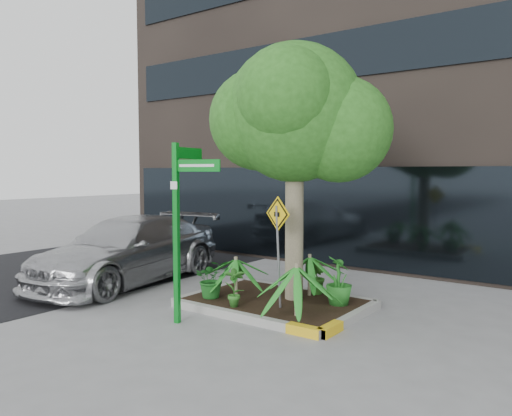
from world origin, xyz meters
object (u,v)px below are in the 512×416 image
Objects in this scene: parked_car at (128,250)px; street_sign_post at (181,212)px; tree at (295,113)px; cattle_sign at (278,233)px.

parked_car is 3.76m from street_sign_post.
tree is 2.52× the size of cattle_sign.
parked_car is 1.70× the size of street_sign_post.
street_sign_post is at bearing -116.34° from tree.
cattle_sign is at bearing -10.93° from parked_car.
parked_car is at bearing 143.08° from street_sign_post.
tree reaches higher than street_sign_post.
tree is at bearing 115.40° from cattle_sign.
tree is at bearing -0.71° from parked_car.
tree is 5.18m from parked_car.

